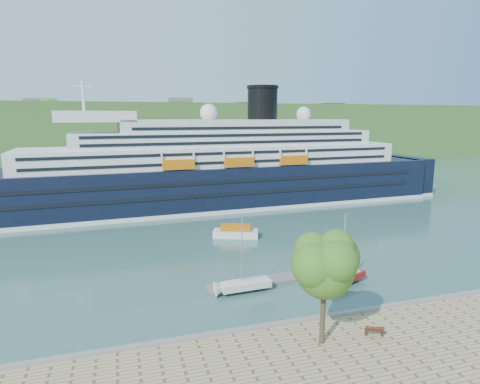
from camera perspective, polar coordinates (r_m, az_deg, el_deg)
name	(u,v)px	position (r m, az deg, el deg)	size (l,w,h in m)	color
ground	(313,329)	(38.56, 10.39, -18.57)	(400.00, 400.00, 0.00)	#30554D
far_hillside	(156,133)	(175.56, -11.87, 8.21)	(400.00, 50.00, 24.00)	#305321
quay_coping	(315,318)	(37.86, 10.60, -17.18)	(220.00, 0.50, 0.30)	slate
cruise_ship	(209,147)	(83.62, -4.42, 6.44)	(112.57, 16.39, 25.28)	black
park_bench	(374,330)	(36.50, 18.53, -18.07)	(1.57, 0.64, 1.01)	#4E2416
promenade_tree	(324,283)	(32.48, 11.86, -12.59)	(6.06, 6.06, 10.04)	#2E631A
floating_pontoon	(285,278)	(48.00, 6.36, -12.10)	(18.74, 2.29, 0.42)	gray
sailboat_white_near	(246,257)	(43.40, 0.82, -9.22)	(6.13, 1.70, 7.92)	silver
sailboat_red	(346,251)	(46.76, 14.86, -8.11)	(6.14, 1.71, 7.94)	maroon
tender_launch	(236,231)	(63.50, -0.62, -5.58)	(7.10, 2.43, 1.96)	#CD640C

